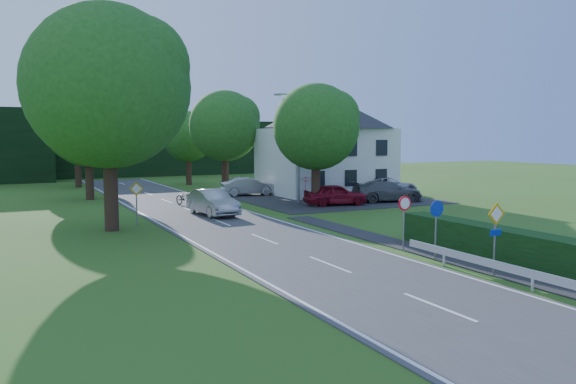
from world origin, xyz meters
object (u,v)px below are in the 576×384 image
parasol (306,188)px  parked_car_red (335,194)px  streetlight (297,143)px  parked_car_silver_b (386,186)px  parked_car_silver_a (249,186)px  parked_car_grey (387,191)px  motorcycle (185,198)px  moving_car (213,202)px

parasol → parked_car_red: bearing=-86.6°
streetlight → parked_car_silver_b: bearing=12.2°
parked_car_silver_a → parked_car_grey: parked_car_grey is taller
motorcycle → parked_car_silver_b: (17.11, -0.54, 0.22)m
streetlight → parked_car_silver_b: streetlight is taller
motorcycle → parked_car_grey: size_ratio=0.38×
parked_car_grey → parasol: size_ratio=2.64×
streetlight → parked_car_silver_a: streetlight is taller
motorcycle → parked_car_silver_a: bearing=13.3°
streetlight → parasol: 4.35m
parked_car_silver_b → parasol: size_ratio=2.67×
parked_car_red → streetlight: bearing=55.9°
moving_car → parked_car_grey: moving_car is taller
parked_car_grey → parked_car_silver_b: (2.79, 3.89, -0.02)m
parked_car_red → parked_car_silver_a: 9.49m
parked_car_silver_a → parked_car_silver_b: 11.48m
parked_car_red → parked_car_silver_a: size_ratio=0.98×
parked_car_red → parked_car_silver_a: bearing=28.8°
moving_car → parked_car_silver_a: bearing=52.2°
moving_car → parked_car_red: bearing=1.4°
streetlight → parasol: size_ratio=3.91×
streetlight → parasol: bearing=46.3°
motorcycle → parasol: 9.43m
motorcycle → parasol: bearing=-24.3°
parked_car_silver_a → parasol: (2.64, -5.13, 0.16)m
motorcycle → moving_car: bearing=-108.5°
moving_car → parked_car_grey: (14.19, 1.13, -0.01)m
moving_car → parked_car_silver_a: (6.62, 9.97, -0.04)m
parked_car_grey → parked_car_red: bearing=106.2°
parked_car_silver_a → parked_car_silver_b: bearing=-105.9°
streetlight → motorcycle: 8.93m
parked_car_red → motorcycle: bearing=75.5°
streetlight → parked_car_silver_a: (-0.85, 7.00, -3.67)m
parked_car_grey → moving_car: bearing=108.3°
parasol → parked_car_silver_b: bearing=1.4°
moving_car → motorcycle: moving_car is taller
parked_car_silver_a → parasol: 5.77m
motorcycle → parked_car_silver_a: 8.07m
parked_car_grey → parked_car_silver_b: size_ratio=0.99×
parked_car_silver_a → parasol: size_ratio=2.25×
motorcycle → parked_car_silver_a: (6.75, 4.41, 0.22)m
parked_car_grey → parked_car_silver_b: parked_car_grey is taller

